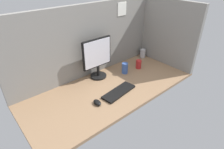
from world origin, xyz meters
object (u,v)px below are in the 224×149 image
Objects in this scene: keyboard at (119,92)px; mouse at (97,102)px; monitor at (97,57)px; mug_steel at (143,53)px; mug_ceramic_blue at (125,68)px; mug_red_plastic at (139,64)px.

keyboard is 3.85× the size of mouse.
mug_steel is at bearing 1.27° from monitor.
mug_ceramic_blue reaches higher than mug_red_plastic.
mug_ceramic_blue is (-48.35, -15.62, 0.68)cm from mug_steel.
mug_red_plastic reaches higher than keyboard.
monitor is 44.73cm from keyboard.
mug_steel reaches higher than keyboard.
keyboard is 2.94× the size of mug_ceramic_blue.
mug_ceramic_blue is at bearing 30.38° from keyboard.
mug_steel is at bearing 17.90° from mug_ceramic_blue.
monitor reaches higher than keyboard.
mug_steel is (79.72, 40.09, 4.61)cm from keyboard.
mug_steel is at bearing 32.96° from mug_red_plastic.
mug_ceramic_blue is (31.37, 24.47, 5.29)cm from keyboard.
mug_ceramic_blue reaches higher than keyboard.
mug_steel is 50.82cm from mug_ceramic_blue.
keyboard is (-3.31, -38.39, -22.70)cm from monitor.
mug_steel is 32.85cm from mug_red_plastic.
monitor is 35.84cm from mug_ceramic_blue.
mug_steel is (76.41, 1.70, -18.09)cm from monitor.
mug_ceramic_blue is 1.21× the size of mug_red_plastic.
mouse is 0.92× the size of mug_red_plastic.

